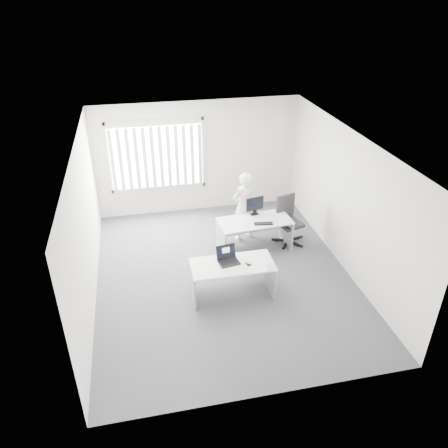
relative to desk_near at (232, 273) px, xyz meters
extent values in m
plane|color=#5A5962|center=(-0.03, 0.64, -0.50)|extent=(6.00, 6.00, 0.00)
cube|color=silver|center=(-0.03, 3.64, 0.90)|extent=(5.00, 0.02, 2.80)
cube|color=silver|center=(-0.03, -2.36, 0.90)|extent=(5.00, 0.02, 2.80)
cube|color=silver|center=(-2.53, 0.64, 0.90)|extent=(0.02, 6.00, 2.80)
cube|color=silver|center=(2.47, 0.64, 0.90)|extent=(0.02, 6.00, 2.80)
cube|color=silver|center=(-0.03, 0.64, 2.30)|extent=(5.00, 6.00, 0.02)
cube|color=beige|center=(-1.03, 3.60, 1.05)|extent=(2.32, 0.06, 1.76)
cube|color=silver|center=(0.00, 0.00, 0.18)|extent=(1.53, 0.72, 0.03)
cube|color=#9D9D9F|center=(-0.74, 0.00, -0.17)|extent=(0.04, 0.66, 0.67)
cube|color=#9D9D9F|center=(0.74, 0.00, -0.17)|extent=(0.04, 0.66, 0.67)
cube|color=silver|center=(0.84, 1.47, 0.20)|extent=(1.62, 0.86, 0.03)
cube|color=#9D9D9F|center=(0.08, 1.41, -0.16)|extent=(0.09, 0.67, 0.68)
cube|color=#9D9D9F|center=(1.60, 1.53, -0.16)|extent=(0.09, 0.67, 0.68)
cylinder|color=black|center=(1.68, 1.56, -0.46)|extent=(0.78, 0.78, 0.08)
cylinder|color=black|center=(1.68, 1.56, -0.26)|extent=(0.07, 0.07, 0.48)
cube|color=black|center=(1.68, 1.56, -0.02)|extent=(0.60, 0.60, 0.07)
cube|color=black|center=(1.62, 1.77, 0.31)|extent=(0.46, 0.19, 0.57)
imported|color=silver|center=(0.72, 1.96, 0.31)|extent=(0.68, 0.55, 1.63)
cube|color=silver|center=(0.30, -0.05, 0.20)|extent=(0.35, 0.28, 0.00)
cube|color=white|center=(0.66, -0.28, 0.20)|extent=(0.21, 0.25, 0.01)
cube|color=black|center=(0.97, 1.28, 0.22)|extent=(0.41, 0.19, 0.02)
camera|label=1|loc=(-1.52, -6.40, 4.76)|focal=35.00mm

